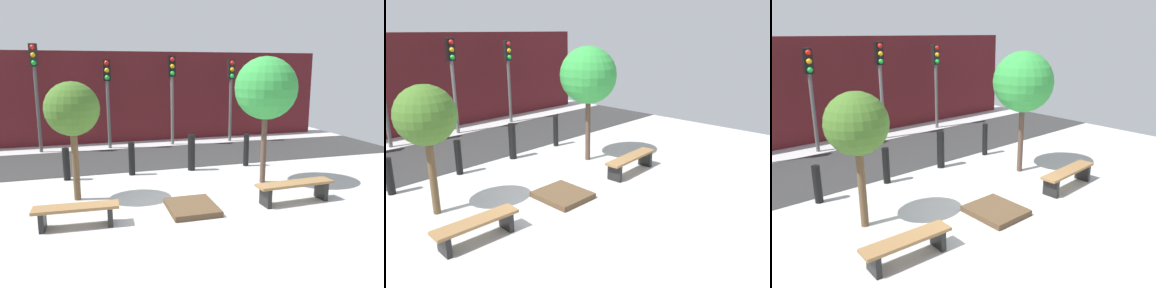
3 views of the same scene
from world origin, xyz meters
The scene contains 16 objects.
ground_plane centered at (0.00, 0.00, 0.00)m, with size 18.00×18.00×0.00m, color #B6B6B6.
road_strip centered at (0.00, 4.79, 0.01)m, with size 18.00×3.31×0.01m, color #2F2F2F.
building_facade centered at (0.00, 8.02, 1.82)m, with size 16.20×0.50×3.64m, color #511419.
bench_left centered at (-2.37, -0.39, 0.30)m, with size 1.63×0.47×0.43m.
bench_right centered at (2.37, -0.39, 0.35)m, with size 1.86×0.48×0.48m.
planter_bed centered at (0.00, -0.19, 0.06)m, with size 1.02×1.17×0.13m, color #503B26.
tree_behind_left_bench centered at (-2.37, 1.19, 2.10)m, with size 1.22×1.22×2.73m.
tree_behind_right_bench centered at (2.37, 1.19, 2.49)m, with size 1.61×1.61×3.31m.
bollard_far_left centered at (-2.66, 2.88, 0.45)m, with size 0.18×0.18×0.89m, color black.
bollard_left centered at (-0.89, 2.88, 0.47)m, with size 0.18×0.18×0.94m, color black.
bollard_center centered at (0.89, 2.88, 0.54)m, with size 0.21×0.21×1.08m, color black.
bollard_right centered at (2.66, 2.88, 0.51)m, with size 0.16×0.16×1.01m, color black.
traffic_light_west centered at (-3.68, 6.73, 2.63)m, with size 0.28×0.27×3.83m.
traffic_light_mid_west centered at (-1.23, 6.73, 2.30)m, with size 0.28×0.27×3.30m.
traffic_light_mid_east centered at (1.23, 6.73, 2.39)m, with size 0.28×0.27×3.44m.
traffic_light_east centered at (3.68, 6.73, 2.31)m, with size 0.28×0.27×3.32m.
Camera 1 is at (-2.15, -7.52, 3.05)m, focal length 35.00 mm.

